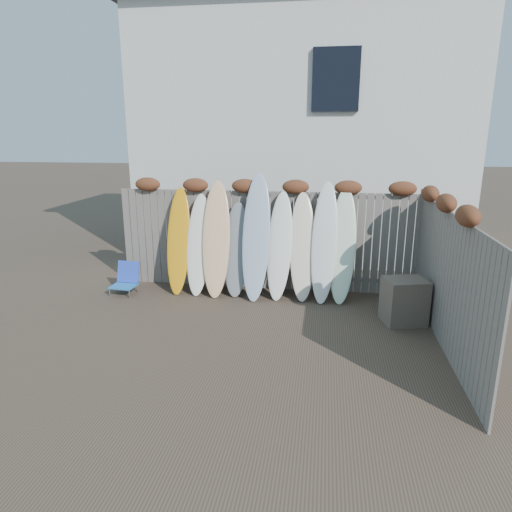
# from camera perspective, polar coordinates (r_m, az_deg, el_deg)

# --- Properties ---
(ground) EXTENTS (80.00, 80.00, 0.00)m
(ground) POSITION_cam_1_polar(r_m,az_deg,el_deg) (7.31, -1.43, -10.05)
(ground) COLOR #493A2D
(back_fence) EXTENTS (6.05, 0.28, 2.24)m
(back_fence) POSITION_cam_1_polar(r_m,az_deg,el_deg) (9.17, 1.49, 3.03)
(back_fence) COLOR slate
(back_fence) RESTS_ON ground
(right_fence) EXTENTS (0.28, 4.40, 2.24)m
(right_fence) POSITION_cam_1_polar(r_m,az_deg,el_deg) (7.27, 22.81, -1.77)
(right_fence) COLOR slate
(right_fence) RESTS_ON ground
(house) EXTENTS (8.50, 5.50, 6.33)m
(house) POSITION_cam_1_polar(r_m,az_deg,el_deg) (13.02, 5.90, 15.48)
(house) COLOR silver
(house) RESTS_ON ground
(beach_chair) EXTENTS (0.50, 0.53, 0.62)m
(beach_chair) POSITION_cam_1_polar(r_m,az_deg,el_deg) (9.49, -15.94, -2.77)
(beach_chair) COLOR #2878C9
(beach_chair) RESTS_ON ground
(wooden_crate) EXTENTS (0.78, 0.70, 0.77)m
(wooden_crate) POSITION_cam_1_polar(r_m,az_deg,el_deg) (8.07, 18.03, -5.39)
(wooden_crate) COLOR #463D34
(wooden_crate) RESTS_ON ground
(lattice_panel) EXTENTS (0.09, 1.10, 1.65)m
(lattice_panel) POSITION_cam_1_polar(r_m,az_deg,el_deg) (8.36, 21.65, -1.81)
(lattice_panel) COLOR #3A2923
(lattice_panel) RESTS_ON ground
(surfboard_0) EXTENTS (0.49, 0.75, 2.07)m
(surfboard_0) POSITION_cam_1_polar(r_m,az_deg,el_deg) (9.20, -9.66, 1.88)
(surfboard_0) COLOR orange
(surfboard_0) RESTS_ON ground
(surfboard_1) EXTENTS (0.47, 0.70, 1.95)m
(surfboard_1) POSITION_cam_1_polar(r_m,az_deg,el_deg) (9.07, -7.19, 1.42)
(surfboard_1) COLOR white
(surfboard_1) RESTS_ON ground
(surfboard_2) EXTENTS (0.60, 0.82, 2.22)m
(surfboard_2) POSITION_cam_1_polar(r_m,az_deg,el_deg) (8.93, -5.00, 2.13)
(surfboard_2) COLOR #FFB894
(surfboard_2) RESTS_ON ground
(surfboard_3) EXTENTS (0.51, 0.66, 1.81)m
(surfboard_3) POSITION_cam_1_polar(r_m,az_deg,el_deg) (8.93, -2.47, 0.83)
(surfboard_3) COLOR slate
(surfboard_3) RESTS_ON ground
(surfboard_4) EXTENTS (0.54, 0.84, 2.38)m
(surfboard_4) POSITION_cam_1_polar(r_m,az_deg,el_deg) (8.71, 0.02, 2.41)
(surfboard_4) COLOR #9EB6D1
(surfboard_4) RESTS_ON ground
(surfboard_5) EXTENTS (0.53, 0.76, 2.03)m
(surfboard_5) POSITION_cam_1_polar(r_m,az_deg,el_deg) (8.75, 2.97, 1.29)
(surfboard_5) COLOR white
(surfboard_5) RESTS_ON ground
(surfboard_6) EXTENTS (0.56, 0.76, 2.02)m
(surfboard_6) POSITION_cam_1_polar(r_m,az_deg,el_deg) (8.74, 5.84, 1.18)
(surfboard_6) COLOR #EFDFC8
(surfboard_6) RESTS_ON ground
(surfboard_7) EXTENTS (0.54, 0.82, 2.23)m
(surfboard_7) POSITION_cam_1_polar(r_m,az_deg,el_deg) (8.68, 8.54, 1.70)
(surfboard_7) COLOR white
(surfboard_7) RESTS_ON ground
(surfboard_8) EXTENTS (0.54, 0.78, 2.12)m
(surfboard_8) POSITION_cam_1_polar(r_m,az_deg,el_deg) (8.71, 10.78, 1.26)
(surfboard_8) COLOR white
(surfboard_8) RESTS_ON ground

